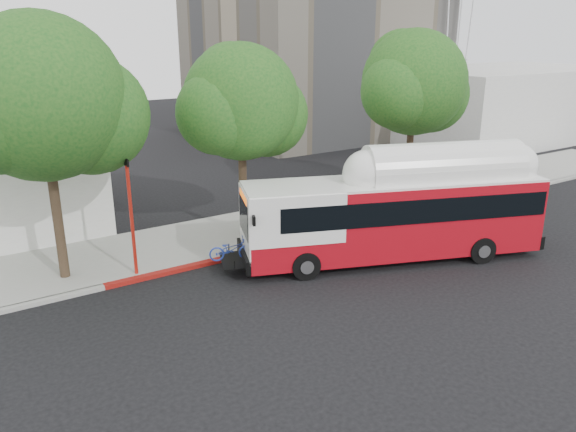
# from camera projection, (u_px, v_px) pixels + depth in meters

# --- Properties ---
(ground) EXTENTS (120.00, 120.00, 0.00)m
(ground) POSITION_uv_depth(u_px,v_px,m) (342.00, 277.00, 21.61)
(ground) COLOR black
(ground) RESTS_ON ground
(sidewalk) EXTENTS (60.00, 5.00, 0.15)m
(sidewalk) POSITION_uv_depth(u_px,v_px,m) (258.00, 228.00, 26.77)
(sidewalk) COLOR gray
(sidewalk) RESTS_ON ground
(curb_strip) EXTENTS (60.00, 0.30, 0.15)m
(curb_strip) POSITION_uv_depth(u_px,v_px,m) (287.00, 244.00, 24.69)
(curb_strip) COLOR gray
(curb_strip) RESTS_ON ground
(red_curb_segment) EXTENTS (10.00, 0.32, 0.16)m
(red_curb_segment) POSITION_uv_depth(u_px,v_px,m) (226.00, 258.00, 23.15)
(red_curb_segment) COLOR maroon
(red_curb_segment) RESTS_ON ground
(street_tree_left) EXTENTS (6.67, 5.80, 9.74)m
(street_tree_left) POSITION_uv_depth(u_px,v_px,m) (56.00, 103.00, 19.57)
(street_tree_left) COLOR #2D2116
(street_tree_left) RESTS_ON ground
(street_tree_mid) EXTENTS (5.75, 5.00, 8.62)m
(street_tree_mid) POSITION_uv_depth(u_px,v_px,m) (249.00, 106.00, 24.28)
(street_tree_mid) COLOR #2D2116
(street_tree_mid) RESTS_ON ground
(street_tree_right) EXTENTS (6.21, 5.40, 9.18)m
(street_tree_right) POSITION_uv_depth(u_px,v_px,m) (419.00, 86.00, 29.17)
(street_tree_right) COLOR #2D2116
(street_tree_right) RESTS_ON ground
(horizon_block) EXTENTS (20.00, 12.00, 6.00)m
(horizon_block) POSITION_uv_depth(u_px,v_px,m) (501.00, 103.00, 48.87)
(horizon_block) COLOR silver
(horizon_block) RESTS_ON ground
(transit_bus) EXTENTS (13.02, 6.67, 3.86)m
(transit_bus) POSITION_uv_depth(u_px,v_px,m) (395.00, 217.00, 22.79)
(transit_bus) COLOR #A60B16
(transit_bus) RESTS_ON ground
(signal_pole) EXTENTS (0.13, 0.44, 4.64)m
(signal_pole) POSITION_uv_depth(u_px,v_px,m) (132.00, 218.00, 20.86)
(signal_pole) COLOR red
(signal_pole) RESTS_ON ground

